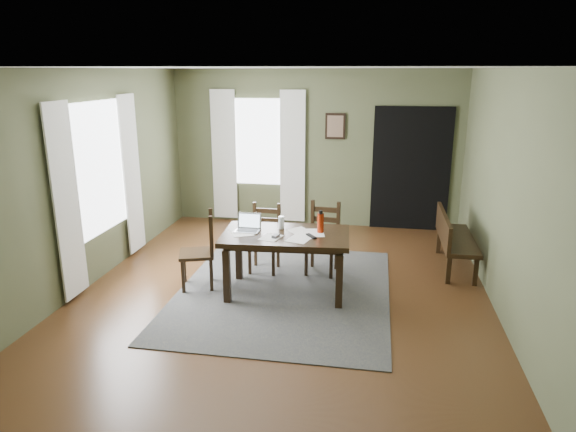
% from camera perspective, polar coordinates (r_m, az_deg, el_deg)
% --- Properties ---
extents(ground, '(5.00, 6.00, 0.01)m').
position_cam_1_polar(ground, '(6.51, -0.46, -8.41)').
color(ground, '#492C16').
extents(room_shell, '(5.02, 6.02, 2.71)m').
position_cam_1_polar(room_shell, '(5.99, -0.50, 7.54)').
color(room_shell, '#4F5638').
rests_on(room_shell, ground).
extents(rug, '(2.60, 3.20, 0.01)m').
position_cam_1_polar(rug, '(6.50, -0.46, -8.32)').
color(rug, '#3E3E3E').
rests_on(rug, ground).
extents(dining_table, '(1.58, 1.01, 0.76)m').
position_cam_1_polar(dining_table, '(6.22, -0.25, -2.79)').
color(dining_table, black).
rests_on(dining_table, rug).
extents(chair_end, '(0.54, 0.54, 0.97)m').
position_cam_1_polar(chair_end, '(6.56, -9.66, -3.88)').
color(chair_end, black).
rests_on(chair_end, rug).
extents(chair_back_left, '(0.41, 0.41, 0.92)m').
position_cam_1_polar(chair_back_left, '(7.02, -2.58, -2.55)').
color(chair_back_left, black).
rests_on(chair_back_left, rug).
extents(chair_back_right, '(0.46, 0.47, 0.96)m').
position_cam_1_polar(chair_back_right, '(6.96, 3.89, -2.57)').
color(chair_back_right, black).
rests_on(chair_back_right, rug).
extents(bench, '(0.44, 1.37, 0.77)m').
position_cam_1_polar(bench, '(7.45, 17.78, -2.14)').
color(bench, black).
rests_on(bench, ground).
extents(laptop, '(0.31, 0.24, 0.20)m').
position_cam_1_polar(laptop, '(6.32, -4.44, -1.13)').
color(laptop, '#B7B7BC').
rests_on(laptop, dining_table).
extents(computer_mouse, '(0.09, 0.12, 0.03)m').
position_cam_1_polar(computer_mouse, '(6.04, -1.37, -2.26)').
color(computer_mouse, '#3F3F42').
rests_on(computer_mouse, dining_table).
extents(tv_remote, '(0.15, 0.18, 0.02)m').
position_cam_1_polar(tv_remote, '(6.08, 2.59, -2.25)').
color(tv_remote, black).
rests_on(tv_remote, dining_table).
extents(drinking_glass, '(0.08, 0.08, 0.16)m').
position_cam_1_polar(drinking_glass, '(6.36, -0.75, -0.73)').
color(drinking_glass, silver).
rests_on(drinking_glass, dining_table).
extents(water_bottle, '(0.09, 0.09, 0.28)m').
position_cam_1_polar(water_bottle, '(6.21, 3.63, -0.73)').
color(water_bottle, '#B02A0D').
rests_on(water_bottle, dining_table).
extents(paper_a, '(0.37, 0.40, 0.00)m').
position_cam_1_polar(paper_a, '(6.26, -5.16, -1.83)').
color(paper_a, white).
rests_on(paper_a, dining_table).
extents(paper_b, '(0.32, 0.37, 0.00)m').
position_cam_1_polar(paper_b, '(6.00, 1.28, -2.54)').
color(paper_b, white).
rests_on(paper_b, dining_table).
extents(paper_c, '(0.37, 0.38, 0.00)m').
position_cam_1_polar(paper_c, '(6.28, 1.32, -1.69)').
color(paper_c, white).
rests_on(paper_c, dining_table).
extents(paper_d, '(0.31, 0.37, 0.00)m').
position_cam_1_polar(paper_d, '(6.22, 2.82, -1.88)').
color(paper_d, white).
rests_on(paper_d, dining_table).
extents(paper_e, '(0.28, 0.32, 0.00)m').
position_cam_1_polar(paper_e, '(6.05, -1.91, -2.39)').
color(paper_e, white).
rests_on(paper_e, dining_table).
extents(window_left, '(0.01, 1.30, 1.70)m').
position_cam_1_polar(window_left, '(7.10, -20.28, 5.00)').
color(window_left, white).
rests_on(window_left, ground).
extents(window_back, '(1.00, 0.01, 1.50)m').
position_cam_1_polar(window_back, '(9.12, -3.34, 8.21)').
color(window_back, white).
rests_on(window_back, ground).
extents(curtain_left_near, '(0.03, 0.48, 2.30)m').
position_cam_1_polar(curtain_left_near, '(6.45, -23.40, 1.37)').
color(curtain_left_near, silver).
rests_on(curtain_left_near, ground).
extents(curtain_left_far, '(0.03, 0.48, 2.30)m').
position_cam_1_polar(curtain_left_far, '(7.83, -16.97, 4.39)').
color(curtain_left_far, silver).
rests_on(curtain_left_far, ground).
extents(curtain_back_left, '(0.44, 0.03, 2.30)m').
position_cam_1_polar(curtain_back_left, '(9.29, -7.11, 6.70)').
color(curtain_back_left, silver).
rests_on(curtain_back_left, ground).
extents(curtain_back_right, '(0.44, 0.03, 2.30)m').
position_cam_1_polar(curtain_back_right, '(9.01, 0.51, 6.53)').
color(curtain_back_right, silver).
rests_on(curtain_back_right, ground).
extents(framed_picture, '(0.34, 0.03, 0.44)m').
position_cam_1_polar(framed_picture, '(8.87, 5.27, 9.90)').
color(framed_picture, black).
rests_on(framed_picture, ground).
extents(doorway_back, '(1.30, 0.03, 2.10)m').
position_cam_1_polar(doorway_back, '(8.97, 13.50, 5.07)').
color(doorway_back, black).
rests_on(doorway_back, ground).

